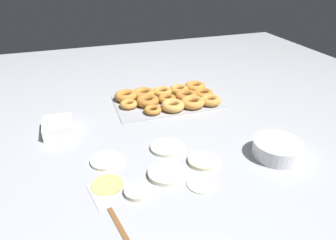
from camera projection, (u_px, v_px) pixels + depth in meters
The scene contains 12 objects.
ground_plane at pixel (159, 146), 1.14m from camera, with size 3.00×3.00×0.00m, color #9EA0A5.
pancake_0 at pixel (203, 161), 1.05m from camera, with size 0.10×0.10×0.01m, color beige.
pancake_1 at pixel (107, 184), 0.95m from camera, with size 0.10×0.10×0.01m, color tan.
pancake_2 at pixel (201, 183), 0.95m from camera, with size 0.09×0.09×0.01m, color silver.
pancake_3 at pixel (106, 161), 1.06m from camera, with size 0.11×0.11×0.01m, color silver.
pancake_4 at pixel (166, 147), 1.13m from camera, with size 0.12×0.12×0.01m, color silver.
pancake_5 at pixel (138, 191), 0.92m from camera, with size 0.08×0.08×0.01m, color beige.
pancake_6 at pixel (166, 173), 0.99m from camera, with size 0.12×0.12×0.02m, color silver.
donut_tray at pixel (170, 97), 1.48m from camera, with size 0.51×0.30×0.04m.
batter_bowl at pixel (277, 149), 1.08m from camera, with size 0.17×0.17×0.06m.
container_stack at pixel (58, 127), 1.22m from camera, with size 0.11×0.13×0.05m.
spatula at pixel (105, 201), 0.89m from camera, with size 0.09×0.28×0.01m.
Camera 1 is at (0.27, 0.91, 0.65)m, focal length 32.00 mm.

